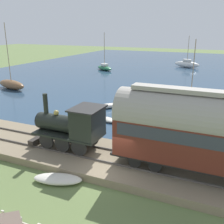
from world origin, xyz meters
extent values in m
plane|color=#607542|center=(0.00, 0.00, 0.00)|extent=(200.00, 200.00, 0.00)
cube|color=#2D4760|center=(43.82, 0.00, 0.00)|extent=(80.00, 80.00, 0.01)
cube|color=#84755B|center=(0.99, 0.00, 0.24)|extent=(5.07, 56.00, 0.49)
cube|color=#4C4742|center=(0.15, 0.00, 0.55)|extent=(0.07, 54.88, 0.12)
cube|color=#4C4742|center=(1.83, 0.00, 0.55)|extent=(0.07, 54.88, 0.12)
cylinder|color=black|center=(0.15, 2.50, 1.16)|extent=(0.12, 1.10, 1.10)
cylinder|color=black|center=(1.83, 2.50, 1.16)|extent=(0.12, 1.10, 1.10)
cylinder|color=black|center=(0.15, 3.77, 1.16)|extent=(0.12, 1.10, 1.10)
cylinder|color=black|center=(1.83, 3.77, 1.16)|extent=(0.12, 1.10, 1.10)
cylinder|color=black|center=(0.15, 5.03, 1.16)|extent=(0.12, 1.10, 1.10)
cylinder|color=black|center=(1.83, 5.03, 1.16)|extent=(0.12, 1.10, 1.10)
cube|color=black|center=(0.99, 3.77, 1.60)|extent=(2.18, 4.59, 0.12)
cylinder|color=black|center=(0.99, 4.69, 2.24)|extent=(1.15, 2.76, 1.15)
cylinder|color=black|center=(0.99, 6.10, 2.24)|extent=(1.09, 0.08, 1.09)
cylinder|color=black|center=(0.99, 5.51, 3.50)|extent=(0.32, 0.32, 1.37)
sphere|color=tan|center=(0.99, 4.69, 2.95)|extent=(0.36, 0.36, 0.36)
cube|color=black|center=(0.99, 2.27, 2.59)|extent=(2.08, 1.61, 1.85)
cube|color=#282828|center=(0.99, 2.27, 3.56)|extent=(2.28, 1.85, 0.10)
cube|color=#2D2823|center=(0.99, 6.31, 0.79)|extent=(1.98, 0.44, 0.32)
cylinder|color=black|center=(0.15, -2.46, 0.99)|extent=(0.12, 0.76, 0.76)
cylinder|color=black|center=(1.83, -2.46, 0.99)|extent=(0.12, 0.76, 0.76)
cylinder|color=black|center=(0.15, -1.24, 0.99)|extent=(0.12, 0.76, 0.76)
cylinder|color=black|center=(1.83, -1.24, 0.99)|extent=(0.12, 0.76, 0.76)
cube|color=black|center=(0.99, -4.65, 1.30)|extent=(2.20, 9.73, 0.16)
cube|color=#5B2319|center=(0.99, -4.65, 2.62)|extent=(2.45, 9.34, 2.49)
cube|color=#2D333D|center=(0.99, -4.65, 3.06)|extent=(2.48, 8.75, 0.70)
cylinder|color=gray|center=(0.99, -4.65, 3.87)|extent=(2.57, 9.34, 2.57)
cube|color=gray|center=(0.99, -4.65, 5.27)|extent=(0.86, 7.78, 0.24)
ellipsoid|color=#236B42|center=(36.29, 17.87, 0.43)|extent=(4.10, 4.90, 0.85)
cylinder|color=#9E8460|center=(36.29, 17.87, 4.18)|extent=(0.10, 0.10, 6.65)
cube|color=silver|center=(36.29, 17.87, 1.08)|extent=(1.66, 1.76, 0.45)
ellipsoid|color=brown|center=(15.02, 22.50, 0.65)|extent=(2.92, 5.79, 1.28)
cylinder|color=#9E8460|center=(15.02, 22.50, 5.18)|extent=(0.10, 0.10, 7.78)
ellipsoid|color=gold|center=(17.93, -1.96, 0.60)|extent=(1.58, 4.41, 1.19)
cylinder|color=#9E8460|center=(17.93, -1.96, 4.21)|extent=(0.10, 0.10, 6.02)
cube|color=silver|center=(17.93, -1.96, 1.42)|extent=(0.89, 1.34, 0.45)
ellipsoid|color=white|center=(46.90, 2.84, 0.67)|extent=(3.09, 6.04, 1.33)
cylinder|color=#9E8460|center=(46.90, 2.84, 4.07)|extent=(0.10, 0.10, 5.45)
cube|color=silver|center=(46.90, 2.84, 1.57)|extent=(1.27, 1.93, 0.45)
ellipsoid|color=beige|center=(12.10, 5.88, 0.27)|extent=(2.73, 2.64, 0.52)
ellipsoid|color=beige|center=(10.68, -2.95, 0.23)|extent=(2.51, 2.55, 0.44)
ellipsoid|color=beige|center=(8.20, 4.17, 0.18)|extent=(1.56, 2.13, 0.34)
ellipsoid|color=beige|center=(-2.21, 2.53, 0.22)|extent=(1.88, 3.00, 0.44)
cube|color=silver|center=(-6.30, 2.38, 0.55)|extent=(0.06, 0.14, 1.10)
camera|label=1|loc=(-12.82, -5.53, 8.42)|focal=42.00mm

